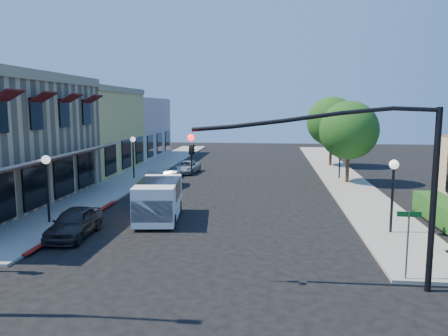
# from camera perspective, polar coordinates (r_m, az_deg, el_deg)

# --- Properties ---
(ground) EXTENTS (120.00, 120.00, 0.00)m
(ground) POSITION_cam_1_polar(r_m,az_deg,el_deg) (14.39, -5.93, -16.69)
(ground) COLOR black
(ground) RESTS_ON ground
(sidewalk_left) EXTENTS (3.50, 50.00, 0.12)m
(sidewalk_left) POSITION_cam_1_polar(r_m,az_deg,el_deg) (41.84, -9.91, -0.28)
(sidewalk_left) COLOR gray
(sidewalk_left) RESTS_ON ground
(sidewalk_right) EXTENTS (3.50, 50.00, 0.12)m
(sidewalk_right) POSITION_cam_1_polar(r_m,az_deg,el_deg) (40.65, 14.53, -0.66)
(sidewalk_right) COLOR gray
(sidewalk_right) RESTS_ON ground
(curb_red_strip) EXTENTS (0.25, 10.00, 0.06)m
(curb_red_strip) POSITION_cam_1_polar(r_m,az_deg,el_deg) (23.71, -18.38, -7.08)
(curb_red_strip) COLOR maroon
(curb_red_strip) RESTS_ON ground
(yellow_stucco_building) EXTENTS (10.00, 12.00, 7.60)m
(yellow_stucco_building) POSITION_cam_1_polar(r_m,az_deg,el_deg) (42.94, -19.12, 4.62)
(yellow_stucco_building) COLOR #E9CF69
(yellow_stucco_building) RESTS_ON ground
(pink_stucco_building) EXTENTS (10.00, 12.00, 7.00)m
(pink_stucco_building) POSITION_cam_1_polar(r_m,az_deg,el_deg) (54.03, -13.68, 5.12)
(pink_stucco_building) COLOR #CB9F9A
(pink_stucco_building) RESTS_ON ground
(street_tree_a) EXTENTS (4.56, 4.56, 6.48)m
(street_tree_a) POSITION_cam_1_polar(r_m,az_deg,el_deg) (35.33, 16.00, 4.76)
(street_tree_a) COLOR #341F14
(street_tree_a) RESTS_ON ground
(street_tree_b) EXTENTS (4.94, 4.94, 7.02)m
(street_tree_b) POSITION_cam_1_polar(r_m,az_deg,el_deg) (45.19, 13.88, 5.92)
(street_tree_b) COLOR #341F14
(street_tree_b) RESTS_ON ground
(signal_mast_arm) EXTENTS (8.01, 0.39, 6.00)m
(signal_mast_arm) POSITION_cam_1_polar(r_m,az_deg,el_deg) (14.71, 18.06, 0.14)
(signal_mast_arm) COLOR black
(signal_mast_arm) RESTS_ON ground
(street_name_sign) EXTENTS (0.80, 0.06, 2.50)m
(street_name_sign) POSITION_cam_1_polar(r_m,az_deg,el_deg) (16.26, 22.91, -7.98)
(street_name_sign) COLOR #595B5E
(street_name_sign) RESTS_ON ground
(lamppost_left_near) EXTENTS (0.44, 0.44, 3.57)m
(lamppost_left_near) POSITION_cam_1_polar(r_m,az_deg,el_deg) (23.88, -22.17, -0.45)
(lamppost_left_near) COLOR black
(lamppost_left_near) RESTS_ON ground
(lamppost_left_far) EXTENTS (0.44, 0.44, 3.57)m
(lamppost_left_far) POSITION_cam_1_polar(r_m,az_deg,el_deg) (36.71, -11.79, 2.73)
(lamppost_left_far) COLOR black
(lamppost_left_far) RESTS_ON ground
(lamppost_right_near) EXTENTS (0.44, 0.44, 3.57)m
(lamppost_right_near) POSITION_cam_1_polar(r_m,az_deg,el_deg) (21.78, 21.25, -1.17)
(lamppost_right_near) COLOR black
(lamppost_right_near) RESTS_ON ground
(lamppost_right_far) EXTENTS (0.44, 0.44, 3.57)m
(lamppost_right_far) POSITION_cam_1_polar(r_m,az_deg,el_deg) (37.35, 14.94, 2.71)
(lamppost_right_far) COLOR black
(lamppost_right_far) RESTS_ON ground
(white_van) EXTENTS (2.61, 4.97, 2.11)m
(white_van) POSITION_cam_1_polar(r_m,az_deg,el_deg) (23.42, -8.56, -3.87)
(white_van) COLOR white
(white_van) RESTS_ON ground
(parked_car_a) EXTENTS (1.77, 4.06, 1.36)m
(parked_car_a) POSITION_cam_1_polar(r_m,az_deg,el_deg) (21.50, -18.97, -6.77)
(parked_car_a) COLOR black
(parked_car_a) RESTS_ON ground
(parked_car_b) EXTENTS (1.38, 3.64, 1.19)m
(parked_car_b) POSITION_cam_1_polar(r_m,az_deg,el_deg) (33.12, -7.19, -1.46)
(parked_car_b) COLOR #B2B5B7
(parked_car_b) RESTS_ON ground
(parked_car_c) EXTENTS (1.83, 4.04, 1.15)m
(parked_car_c) POSITION_cam_1_polar(r_m,az_deg,el_deg) (34.42, -9.07, -1.17)
(parked_car_c) COLOR silver
(parked_car_c) RESTS_ON ground
(parked_car_d) EXTENTS (2.17, 4.08, 1.09)m
(parked_car_d) POSITION_cam_1_polar(r_m,az_deg,el_deg) (39.89, -4.87, 0.11)
(parked_car_d) COLOR #A7ABAD
(parked_car_d) RESTS_ON ground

